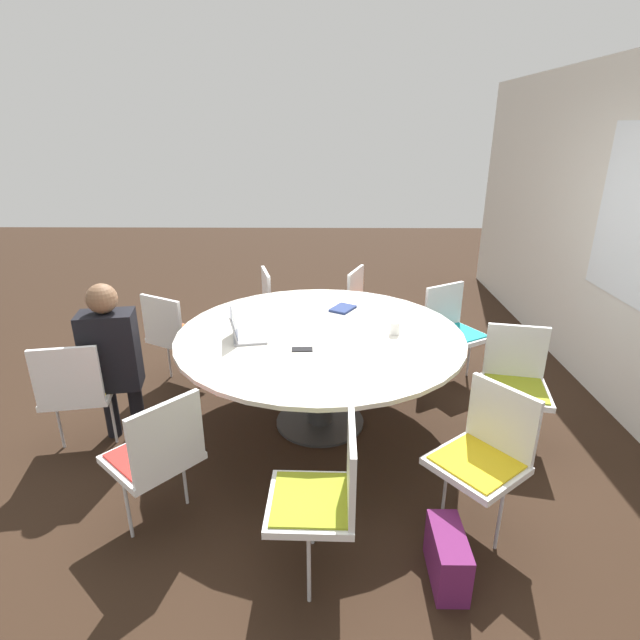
{
  "coord_description": "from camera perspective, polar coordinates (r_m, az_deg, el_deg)",
  "views": [
    {
      "loc": [
        3.34,
        0.04,
        2.16
      ],
      "look_at": [
        0.0,
        0.0,
        0.86
      ],
      "focal_mm": 28.0,
      "sensor_mm": 36.0,
      "label": 1
    }
  ],
  "objects": [
    {
      "name": "chair_8",
      "position": [
        4.46,
        -16.25,
        -1.29
      ],
      "size": [
        0.58,
        0.59,
        0.86
      ],
      "rotation": [
        0.0,
        0.0,
        13.64
      ],
      "color": "white",
      "rests_on": "ground_plane"
    },
    {
      "name": "chair_1",
      "position": [
        2.94,
        -18.11,
        -14.07
      ],
      "size": [
        0.61,
        0.61,
        0.86
      ],
      "rotation": [
        0.0,
        0.0,
        8.7
      ],
      "color": "white",
      "rests_on": "ground_plane"
    },
    {
      "name": "person_0",
      "position": [
        3.72,
        -22.72,
        -3.52
      ],
      "size": [
        0.31,
        0.39,
        1.21
      ],
      "rotation": [
        0.0,
        0.0,
        8.04
      ],
      "color": "black",
      "rests_on": "ground_plane"
    },
    {
      "name": "ground_plane",
      "position": [
        3.98,
        0.0,
        -11.6
      ],
      "size": [
        16.0,
        16.0,
        0.0
      ],
      "primitive_type": "plane",
      "color": "black"
    },
    {
      "name": "cell_phone",
      "position": [
        3.35,
        -2.05,
        -3.37
      ],
      "size": [
        0.08,
        0.14,
        0.01
      ],
      "color": "black",
      "rests_on": "conference_table"
    },
    {
      "name": "chair_2",
      "position": [
        2.55,
        0.5,
        -18.97
      ],
      "size": [
        0.45,
        0.43,
        0.86
      ],
      "rotation": [
        0.0,
        0.0,
        9.4
      ],
      "color": "white",
      "rests_on": "ground_plane"
    },
    {
      "name": "handbag",
      "position": [
        2.84,
        14.35,
        -24.75
      ],
      "size": [
        0.36,
        0.16,
        0.28
      ],
      "color": "#661E56",
      "rests_on": "ground_plane"
    },
    {
      "name": "chair_4",
      "position": [
        3.78,
        21.44,
        -6.17
      ],
      "size": [
        0.5,
        0.51,
        0.86
      ],
      "rotation": [
        0.0,
        0.0,
        10.8
      ],
      "color": "white",
      "rests_on": "ground_plane"
    },
    {
      "name": "chair_6",
      "position": [
        4.96,
        5.42,
        1.75
      ],
      "size": [
        0.56,
        0.55,
        0.86
      ],
      "rotation": [
        0.0,
        0.0,
        12.19
      ],
      "color": "white",
      "rests_on": "ground_plane"
    },
    {
      "name": "spiral_notebook",
      "position": [
        4.08,
        2.62,
        1.32
      ],
      "size": [
        0.26,
        0.24,
        0.02
      ],
      "color": "navy",
      "rests_on": "conference_table"
    },
    {
      "name": "laptop",
      "position": [
        3.56,
        -8.77,
        -1.27
      ],
      "size": [
        0.33,
        0.3,
        0.21
      ],
      "rotation": [
        0.0,
        0.0,
        3.33
      ],
      "color": "#99999E",
      "rests_on": "conference_table"
    },
    {
      "name": "chair_3",
      "position": [
        2.95,
        18.35,
        -13.89
      ],
      "size": [
        0.61,
        0.6,
        0.86
      ],
      "rotation": [
        0.0,
        0.0,
        10.09
      ],
      "color": "white",
      "rests_on": "ground_plane"
    },
    {
      "name": "chair_7",
      "position": [
        4.97,
        -4.63,
        1.84
      ],
      "size": [
        0.53,
        0.52,
        0.86
      ],
      "rotation": [
        0.0,
        0.0,
        12.82
      ],
      "color": "white",
      "rests_on": "ground_plane"
    },
    {
      "name": "conference_table",
      "position": [
        3.67,
        0.0,
        -3.13
      ],
      "size": [
        2.08,
        2.08,
        0.76
      ],
      "color": "#333333",
      "rests_on": "ground_plane"
    },
    {
      "name": "coffee_cup",
      "position": [
        3.63,
        8.52,
        -0.9
      ],
      "size": [
        0.07,
        0.07,
        0.09
      ],
      "color": "white",
      "rests_on": "conference_table"
    },
    {
      "name": "chair_0",
      "position": [
        3.79,
        -26.1,
        -6.89
      ],
      "size": [
        0.49,
        0.51,
        0.86
      ],
      "rotation": [
        0.0,
        0.0,
        8.04
      ],
      "color": "white",
      "rests_on": "ground_plane"
    },
    {
      "name": "chair_5",
      "position": [
        4.57,
        14.87,
        -0.64
      ],
      "size": [
        0.59,
        0.59,
        0.86
      ],
      "rotation": [
        0.0,
        0.0,
        11.53
      ],
      "color": "white",
      "rests_on": "ground_plane"
    }
  ]
}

